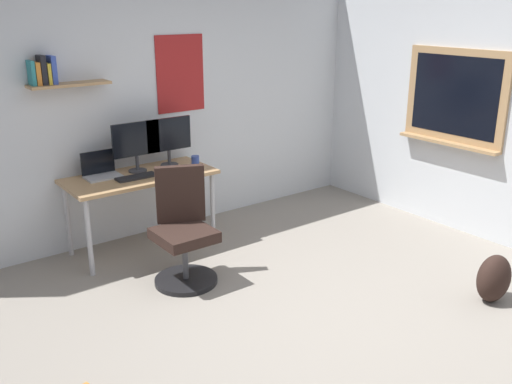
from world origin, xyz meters
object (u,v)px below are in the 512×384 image
(monitor_primary, at_px, (136,143))
(computer_mouse, at_px, (165,171))
(keyboard, at_px, (137,177))
(office_chair, at_px, (183,234))
(laptop, at_px, (101,171))
(desk, at_px, (140,183))
(monitor_secondary, at_px, (169,138))
(coffee_mug, at_px, (195,161))
(backpack, at_px, (494,278))

(monitor_primary, distance_m, computer_mouse, 0.36)
(keyboard, height_order, computer_mouse, computer_mouse)
(office_chair, distance_m, laptop, 1.05)
(desk, xyz_separation_m, laptop, (-0.30, 0.15, 0.13))
(monitor_secondary, bearing_deg, desk, -164.65)
(office_chair, height_order, coffee_mug, office_chair)
(computer_mouse, bearing_deg, monitor_primary, 134.83)
(coffee_mug, distance_m, backpack, 2.82)
(office_chair, bearing_deg, monitor_secondary, 66.66)
(monitor_primary, xyz_separation_m, monitor_secondary, (0.34, 0.00, 0.00))
(office_chair, height_order, laptop, same)
(office_chair, xyz_separation_m, monitor_primary, (0.05, 0.89, 0.58))
(laptop, bearing_deg, office_chair, -73.11)
(monitor_primary, height_order, keyboard, monitor_primary)
(keyboard, bearing_deg, monitor_primary, 60.76)
(office_chair, relative_size, laptop, 3.06)
(office_chair, bearing_deg, backpack, -45.45)
(monitor_primary, bearing_deg, monitor_secondary, 0.00)
(monitor_primary, bearing_deg, keyboard, -119.24)
(laptop, xyz_separation_m, keyboard, (0.24, -0.23, -0.04))
(coffee_mug, bearing_deg, computer_mouse, -172.09)
(desk, height_order, coffee_mug, coffee_mug)
(laptop, height_order, coffee_mug, laptop)
(computer_mouse, bearing_deg, keyboard, 180.00)
(monitor_secondary, height_order, backpack, monitor_secondary)
(monitor_primary, relative_size, monitor_secondary, 1.00)
(monitor_primary, xyz_separation_m, backpack, (1.67, -2.65, -0.80))
(desk, distance_m, laptop, 0.36)
(keyboard, relative_size, computer_mouse, 3.56)
(monitor_secondary, bearing_deg, backpack, -63.18)
(desk, height_order, computer_mouse, computer_mouse)
(backpack, bearing_deg, monitor_primary, 122.32)
(desk, xyz_separation_m, coffee_mug, (0.57, -0.03, 0.12))
(monitor_secondary, bearing_deg, keyboard, -157.60)
(keyboard, bearing_deg, monitor_secondary, 22.40)
(office_chair, relative_size, backpack, 2.48)
(desk, xyz_separation_m, monitor_primary, (0.03, 0.10, 0.35))
(laptop, height_order, monitor_secondary, monitor_secondary)
(laptop, relative_size, monitor_primary, 0.67)
(desk, distance_m, coffee_mug, 0.59)
(laptop, relative_size, computer_mouse, 2.98)
(laptop, distance_m, coffee_mug, 0.89)
(office_chair, xyz_separation_m, laptop, (-0.29, 0.94, 0.37))
(monitor_primary, bearing_deg, office_chair, -93.19)
(monitor_primary, height_order, backpack, monitor_primary)
(office_chair, bearing_deg, coffee_mug, 52.41)
(office_chair, distance_m, monitor_primary, 1.07)
(laptop, distance_m, keyboard, 0.33)
(coffee_mug, bearing_deg, monitor_primary, 166.42)
(monitor_secondary, distance_m, backpack, 3.07)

